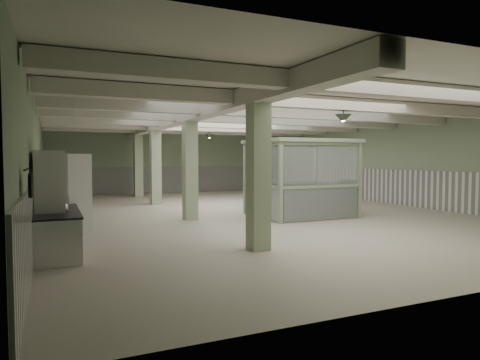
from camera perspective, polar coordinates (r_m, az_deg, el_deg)
name	(u,v)px	position (r m, az deg, el deg)	size (l,w,h in m)	color
floor	(247,212)	(15.89, 0.95, -4.28)	(20.00, 20.00, 0.00)	beige
ceiling	(247,114)	(15.85, 0.96, 8.74)	(14.00, 20.00, 0.02)	silver
wall_back	(175,161)	(25.20, -8.64, 2.48)	(14.00, 0.02, 3.60)	#8FA382
wall_left	(37,165)	(14.32, -25.41, 1.85)	(0.02, 20.00, 3.60)	#8FA382
wall_right	(393,163)	(19.75, 19.73, 2.20)	(0.02, 20.00, 3.60)	#8FA382
wainscot_left	(39,199)	(14.37, -25.22, -2.33)	(0.05, 19.90, 1.50)	white
wainscot_right	(392,187)	(19.77, 19.63, -0.84)	(0.05, 19.90, 1.50)	white
wainscot_back	(175,179)	(25.20, -8.60, 0.09)	(13.90, 0.05, 1.50)	white
girder	(181,118)	(14.95, -7.86, 8.21)	(0.45, 19.90, 0.40)	beige
beam_a	(399,90)	(9.60, 20.47, 11.23)	(13.90, 0.35, 0.32)	beige
beam_b	(328,104)	(11.51, 11.62, 9.96)	(13.90, 0.35, 0.32)	beige
beam_c	(281,113)	(13.61, 5.43, 8.91)	(13.90, 0.35, 0.32)	beige
beam_d	(247,119)	(15.83, 0.96, 8.09)	(13.90, 0.35, 0.32)	beige
beam_e	(222,124)	(18.12, -2.39, 7.45)	(13.90, 0.35, 0.32)	beige
beam_f	(203,128)	(20.46, -4.97, 6.93)	(13.90, 0.35, 0.32)	beige
beam_g	(188,131)	(22.84, -7.01, 6.51)	(13.90, 0.35, 0.32)	beige
column_a	(258,168)	(9.28, 2.47, 1.67)	(0.42, 0.42, 3.60)	#B1C49E
column_b	(190,164)	(13.94, -6.69, 2.10)	(0.42, 0.42, 3.60)	#B1C49E
column_c	(156,163)	(18.77, -11.20, 2.29)	(0.42, 0.42, 3.60)	#B1C49E
column_d	(138,162)	(22.69, -13.41, 2.38)	(0.42, 0.42, 3.60)	#B1C49E
hook_rail	(27,169)	(6.72, -26.56, 1.28)	(0.02, 0.02, 1.20)	black
pendant_front	(343,119)	(11.76, 13.60, 7.97)	(0.44, 0.44, 0.22)	#303D2D
pendant_mid	(253,131)	(16.46, 1.81, 6.61)	(0.44, 0.44, 0.22)	#303D2D
pendant_back	(209,136)	(21.08, -4.11, 5.81)	(0.44, 0.44, 0.22)	#303D2D
prep_counter	(56,223)	(11.05, -23.33, -5.33)	(0.91, 5.20, 0.91)	silver
pitcher_near	(63,206)	(9.36, -22.50, -3.23)	(0.19, 0.21, 0.27)	silver
pitcher_far	(52,206)	(9.50, -23.80, -3.15)	(0.19, 0.22, 0.28)	silver
veg_colander	(62,194)	(12.98, -22.68, -1.75)	(0.41, 0.41, 0.18)	#46454B
orange_bowl	(52,203)	(11.09, -23.75, -2.79)	(0.24, 0.24, 0.09)	#B2B2B7
skillet_near	(30,186)	(6.50, -26.17, -0.70)	(0.34, 0.34, 0.05)	black
skillet_far	(31,184)	(6.86, -26.05, -0.52)	(0.23, 0.23, 0.03)	black
walkin_cooler	(52,201)	(10.36, -23.83, -2.56)	(1.12, 2.31, 2.11)	silver
guard_booth	(301,165)	(14.86, 8.07, 2.04)	(3.29, 2.79, 2.63)	#8EA181
filing_cabinet	(349,196)	(15.79, 14.28, -2.15)	(0.40, 0.58, 1.25)	#595C4C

